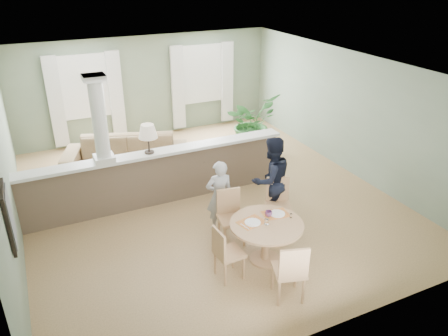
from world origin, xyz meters
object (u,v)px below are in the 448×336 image
houseplant (251,122)px  man_person (271,180)px  chair_far_boy (230,214)px  child_person (219,196)px  chair_side (225,251)px  chair_near (291,270)px  dining_table (266,231)px  chair_far_man (278,201)px  sofa (127,156)px

houseplant → man_person: bearing=-112.3°
chair_far_boy → child_person: size_ratio=0.71×
houseplant → chair_side: (-2.77, -4.33, -0.23)m
chair_near → man_person: bearing=-96.1°
dining_table → child_person: size_ratio=0.87×
chair_far_man → chair_side: (-1.47, -0.89, -0.04)m
chair_far_man → man_person: size_ratio=0.58×
man_person → chair_far_boy: bearing=11.9°
sofa → child_person: bearing=-53.5°
houseplant → dining_table: (-2.00, -4.20, -0.16)m
sofa → houseplant: bearing=19.6°
dining_table → chair_far_boy: 0.80m
chair_far_boy → chair_side: (-0.51, -0.88, -0.04)m
chair_far_man → child_person: (-0.98, 0.40, 0.14)m
chair_far_man → child_person: bearing=179.9°
man_person → child_person: bearing=-11.5°
chair_side → child_person: size_ratio=0.66×
houseplant → chair_far_man: houseplant is taller
dining_table → man_person: bearing=56.5°
sofa → chair_side: chair_side is taller
houseplant → man_person: man_person is taller
sofa → houseplant: size_ratio=1.91×
sofa → dining_table: sofa is taller
houseplant → dining_table: size_ratio=1.24×
dining_table → man_person: 1.31m
sofa → chair_far_man: (1.92, -3.41, 0.13)m
sofa → houseplant: (3.23, 0.03, 0.32)m
chair_far_man → chair_near: (-0.85, -1.72, 0.00)m
dining_table → chair_near: chair_near is taller
chair_far_boy → chair_far_man: chair_far_man is taller
chair_far_boy → child_person: bearing=101.2°
sofa → chair_far_man: chair_far_man is taller
chair_far_man → man_person: bearing=109.1°
sofa → chair_side: size_ratio=3.12×
chair_far_boy → man_person: (0.97, 0.31, 0.30)m
child_person → chair_far_man: bearing=165.5°
child_person → man_person: 1.01m
sofa → dining_table: (1.23, -4.17, 0.16)m
child_person → man_person: bearing=-177.7°
chair_far_man → child_person: 1.07m
chair_far_man → chair_far_boy: bearing=-157.2°
houseplant → chair_near: houseplant is taller
dining_table → chair_near: size_ratio=1.21×
sofa → chair_far_boy: bearing=-55.2°
dining_table → man_person: (0.71, 1.07, 0.26)m
chair_far_man → man_person: 0.42m
sofa → man_person: size_ratio=1.68×
houseplant → child_person: bearing=-126.9°
sofa → dining_table: bearing=-54.5°
chair_near → child_person: bearing=-69.5°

